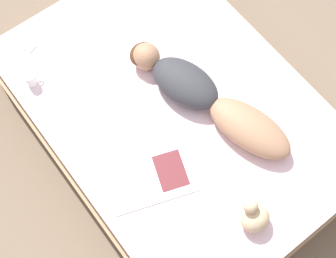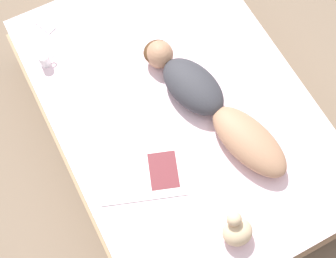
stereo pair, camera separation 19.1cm
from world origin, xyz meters
name	(u,v)px [view 1 (the left image)]	position (x,y,z in m)	size (l,w,h in m)	color
ground_plane	(174,135)	(0.00, 0.00, 0.00)	(12.00, 12.00, 0.00)	#7A6651
bed	(174,121)	(0.00, 0.00, 0.27)	(1.64, 2.34, 0.55)	tan
person	(205,97)	(0.15, -0.12, 0.64)	(0.52, 1.23, 0.19)	#A37556
open_magazine	(151,177)	(-0.41, -0.30, 0.55)	(0.61, 0.49, 0.01)	white
coffee_mug	(31,79)	(-0.65, 0.69, 0.60)	(0.10, 0.07, 0.10)	white
cell_phone	(24,45)	(-0.54, 0.98, 0.55)	(0.12, 0.17, 0.01)	silver
plush_toy	(254,217)	(-0.10, -0.87, 0.63)	(0.17, 0.18, 0.22)	#D1B289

